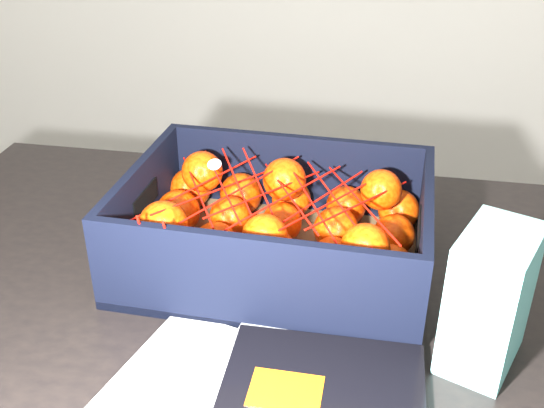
# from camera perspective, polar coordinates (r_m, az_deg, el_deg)

# --- Properties ---
(table) EXTENTS (1.23, 0.84, 0.75)m
(table) POSITION_cam_1_polar(r_m,az_deg,el_deg) (0.89, 1.16, -13.74)
(table) COLOR black
(table) RESTS_ON ground
(produce_crate) EXTENTS (0.40, 0.30, 0.13)m
(produce_crate) POSITION_cam_1_polar(r_m,az_deg,el_deg) (0.88, 0.42, -2.96)
(produce_crate) COLOR olive
(produce_crate) RESTS_ON table
(clementine_heap) EXTENTS (0.38, 0.28, 0.11)m
(clementine_heap) POSITION_cam_1_polar(r_m,az_deg,el_deg) (0.88, 0.21, -2.23)
(clementine_heap) COLOR #FF3C05
(clementine_heap) RESTS_ON produce_crate
(mesh_net) EXTENTS (0.33, 0.26, 0.09)m
(mesh_net) POSITION_cam_1_polar(r_m,az_deg,el_deg) (0.84, -0.14, 0.59)
(mesh_net) COLOR red
(mesh_net) RESTS_ON clementine_heap
(retail_carton) EXTENTS (0.11, 0.13, 0.16)m
(retail_carton) POSITION_cam_1_polar(r_m,az_deg,el_deg) (0.74, 18.53, -7.96)
(retail_carton) COLOR silver
(retail_carton) RESTS_ON table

